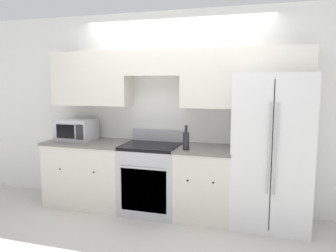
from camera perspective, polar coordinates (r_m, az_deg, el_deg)
The scene contains 8 objects.
ground_plane at distance 4.11m, azimuth -1.30°, elevation -16.46°, with size 12.00×12.00×0.00m, color beige.
wall_back at distance 4.32m, azimuth 1.21°, elevation 4.73°, with size 8.00×0.39×2.60m.
lower_cabinets_left at distance 4.67m, azimuth -13.55°, elevation -7.90°, with size 1.12×0.64×0.89m.
lower_cabinets_right at distance 4.13m, azimuth 6.44°, elevation -9.82°, with size 0.68×0.64×0.89m.
oven_range at distance 4.30m, azimuth -2.84°, elevation -9.01°, with size 0.73×0.65×1.05m.
refrigerator at distance 3.99m, azimuth 17.55°, elevation -4.11°, with size 0.87×0.72×1.78m.
microwave at distance 4.71m, azimuth -15.66°, elevation -0.60°, with size 0.49×0.40×0.28m.
bottle at distance 3.86m, azimuth 3.16°, elevation -2.48°, with size 0.07×0.07×0.29m.
Camera 1 is at (1.16, -3.57, 1.68)m, focal length 35.00 mm.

